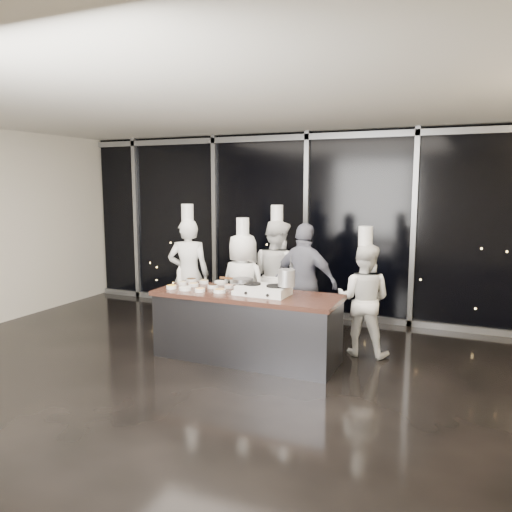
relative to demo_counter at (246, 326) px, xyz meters
The scene contains 14 objects.
ground 1.01m from the demo_counter, 90.00° to the right, with size 9.00×9.00×0.00m, color black.
room_shell 2.01m from the demo_counter, 78.94° to the right, with size 9.02×7.02×3.21m.
window_wall 2.78m from the demo_counter, 90.00° to the left, with size 8.90×0.11×3.20m.
demo_counter is the anchor object (origin of this frame).
stove 0.57m from the demo_counter, ahead, with size 0.66×0.44×0.14m.
frying_pan 0.61m from the demo_counter, 169.49° to the left, with size 0.47×0.28×0.05m.
stock_pot 0.90m from the demo_counter, ahead, with size 0.21×0.21×0.21m, color #AFAFB1.
prep_bowls 0.76m from the demo_counter, behind, with size 1.37×0.70×0.05m.
squeeze_bottle 1.29m from the demo_counter, behind, with size 0.07×0.07×0.26m.
chef_far_left 1.73m from the demo_counter, 147.85° to the left, with size 0.76×0.65×2.00m.
chef_left 0.98m from the demo_counter, 117.88° to the left, with size 0.84×0.61×1.82m.
chef_center 1.44m from the demo_counter, 94.49° to the left, with size 1.05×0.96×1.99m.
guest 1.25m from the demo_counter, 67.62° to the left, with size 1.09×0.62×1.75m.
chef_right 1.62m from the demo_counter, 30.73° to the left, with size 0.76×0.60×1.76m.
Camera 1 is at (2.66, -4.89, 2.31)m, focal length 35.00 mm.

